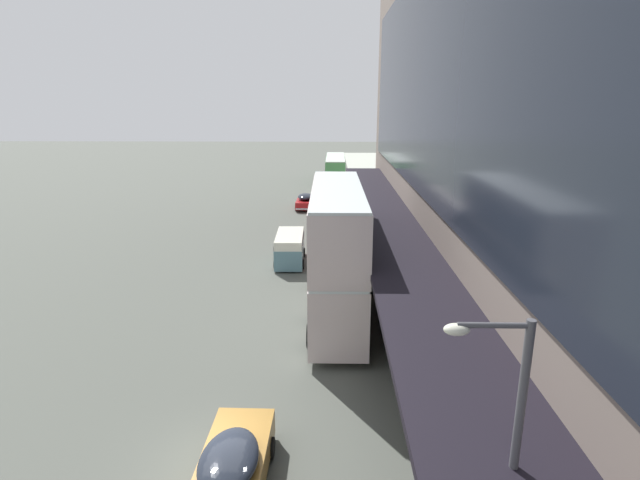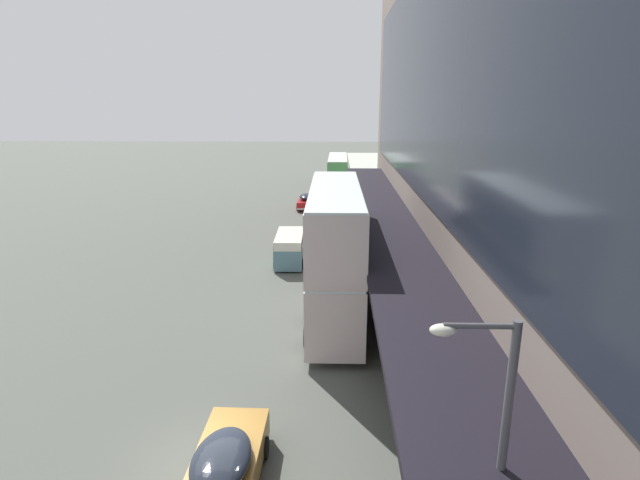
{
  "view_description": "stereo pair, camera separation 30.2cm",
  "coord_description": "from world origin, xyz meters",
  "px_view_note": "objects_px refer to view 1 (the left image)",
  "views": [
    {
      "loc": [
        3.27,
        -12.17,
        10.33
      ],
      "look_at": [
        2.6,
        20.28,
        1.25
      ],
      "focal_mm": 28.0,
      "sensor_mm": 36.0,
      "label": 1
    },
    {
      "loc": [
        3.57,
        -12.17,
        10.33
      ],
      "look_at": [
        2.6,
        20.28,
        1.25
      ],
      "focal_mm": 28.0,
      "sensor_mm": 36.0,
      "label": 2
    }
  ],
  "objects_px": {
    "sedan_trailing_mid": "(306,201)",
    "vw_van": "(290,246)",
    "transit_bus_kerbside_front": "(343,214)",
    "transit_bus_kerbside_rear": "(337,249)",
    "transit_bus_kerbside_far": "(335,168)",
    "sedan_second_mid": "(231,471)",
    "street_lamp": "(504,465)",
    "pedestrian_at_kerb": "(435,411)",
    "sedan_second_near": "(332,200)"
  },
  "relations": [
    {
      "from": "sedan_trailing_mid",
      "to": "vw_van",
      "type": "height_order",
      "value": "vw_van"
    },
    {
      "from": "transit_bus_kerbside_front",
      "to": "transit_bus_kerbside_rear",
      "type": "distance_m",
      "value": 14.97
    },
    {
      "from": "transit_bus_kerbside_far",
      "to": "transit_bus_kerbside_rear",
      "type": "bearing_deg",
      "value": -90.45
    },
    {
      "from": "transit_bus_kerbside_rear",
      "to": "sedan_second_mid",
      "type": "relative_size",
      "value": 2.18
    },
    {
      "from": "transit_bus_kerbside_front",
      "to": "sedan_trailing_mid",
      "type": "relative_size",
      "value": 2.48
    },
    {
      "from": "transit_bus_kerbside_far",
      "to": "sedan_second_mid",
      "type": "xyz_separation_m",
      "value": [
        -3.28,
        -53.96,
        -1.14
      ]
    },
    {
      "from": "transit_bus_kerbside_front",
      "to": "sedan_trailing_mid",
      "type": "xyz_separation_m",
      "value": [
        -3.4,
        10.76,
        -1.09
      ]
    },
    {
      "from": "transit_bus_kerbside_far",
      "to": "street_lamp",
      "type": "relative_size",
      "value": 1.69
    },
    {
      "from": "sedan_trailing_mid",
      "to": "vw_van",
      "type": "bearing_deg",
      "value": -90.68
    },
    {
      "from": "transit_bus_kerbside_rear",
      "to": "street_lamp",
      "type": "height_order",
      "value": "street_lamp"
    },
    {
      "from": "transit_bus_kerbside_far",
      "to": "sedan_trailing_mid",
      "type": "height_order",
      "value": "transit_bus_kerbside_far"
    },
    {
      "from": "transit_bus_kerbside_far",
      "to": "street_lamp",
      "type": "height_order",
      "value": "street_lamp"
    },
    {
      "from": "transit_bus_kerbside_front",
      "to": "pedestrian_at_kerb",
      "type": "relative_size",
      "value": 6.14
    },
    {
      "from": "vw_van",
      "to": "pedestrian_at_kerb",
      "type": "height_order",
      "value": "pedestrian_at_kerb"
    },
    {
      "from": "transit_bus_kerbside_rear",
      "to": "transit_bus_kerbside_front",
      "type": "bearing_deg",
      "value": 87.54
    },
    {
      "from": "transit_bus_kerbside_rear",
      "to": "vw_van",
      "type": "bearing_deg",
      "value": 109.59
    },
    {
      "from": "transit_bus_kerbside_far",
      "to": "sedan_second_near",
      "type": "xyz_separation_m",
      "value": [
        -0.42,
        -15.84,
        -1.17
      ]
    },
    {
      "from": "transit_bus_kerbside_rear",
      "to": "transit_bus_kerbside_far",
      "type": "bearing_deg",
      "value": 89.55
    },
    {
      "from": "transit_bus_kerbside_front",
      "to": "transit_bus_kerbside_rear",
      "type": "xyz_separation_m",
      "value": [
        -0.64,
        -14.87,
        1.63
      ]
    },
    {
      "from": "pedestrian_at_kerb",
      "to": "sedan_second_near",
      "type": "bearing_deg",
      "value": 94.79
    },
    {
      "from": "sedan_second_mid",
      "to": "street_lamp",
      "type": "xyz_separation_m",
      "value": [
        5.72,
        -3.59,
        3.31
      ]
    },
    {
      "from": "sedan_trailing_mid",
      "to": "pedestrian_at_kerb",
      "type": "relative_size",
      "value": 2.48
    },
    {
      "from": "transit_bus_kerbside_front",
      "to": "sedan_second_near",
      "type": "distance_m",
      "value": 11.37
    },
    {
      "from": "vw_van",
      "to": "pedestrian_at_kerb",
      "type": "relative_size",
      "value": 2.47
    },
    {
      "from": "pedestrian_at_kerb",
      "to": "vw_van",
      "type": "bearing_deg",
      "value": 108.02
    },
    {
      "from": "vw_van",
      "to": "transit_bus_kerbside_front",
      "type": "bearing_deg",
      "value": 61.14
    },
    {
      "from": "transit_bus_kerbside_rear",
      "to": "sedan_trailing_mid",
      "type": "distance_m",
      "value": 25.92
    },
    {
      "from": "transit_bus_kerbside_front",
      "to": "vw_van",
      "type": "xyz_separation_m",
      "value": [
        -3.6,
        -6.54,
        -0.73
      ]
    },
    {
      "from": "transit_bus_kerbside_far",
      "to": "vw_van",
      "type": "relative_size",
      "value": 2.49
    },
    {
      "from": "transit_bus_kerbside_rear",
      "to": "sedan_trailing_mid",
      "type": "xyz_separation_m",
      "value": [
        -2.76,
        25.63,
        -2.71
      ]
    },
    {
      "from": "transit_bus_kerbside_rear",
      "to": "sedan_second_near",
      "type": "xyz_separation_m",
      "value": [
        -0.09,
        26.17,
        -2.71
      ]
    },
    {
      "from": "transit_bus_kerbside_far",
      "to": "sedan_second_mid",
      "type": "bearing_deg",
      "value": -93.47
    },
    {
      "from": "transit_bus_kerbside_rear",
      "to": "sedan_second_near",
      "type": "bearing_deg",
      "value": 90.21
    },
    {
      "from": "sedan_second_near",
      "to": "pedestrian_at_kerb",
      "type": "height_order",
      "value": "pedestrian_at_kerb"
    },
    {
      "from": "transit_bus_kerbside_rear",
      "to": "pedestrian_at_kerb",
      "type": "bearing_deg",
      "value": -73.34
    },
    {
      "from": "transit_bus_kerbside_far",
      "to": "sedan_second_mid",
      "type": "height_order",
      "value": "transit_bus_kerbside_far"
    },
    {
      "from": "sedan_second_mid",
      "to": "vw_van",
      "type": "height_order",
      "value": "vw_van"
    },
    {
      "from": "transit_bus_kerbside_rear",
      "to": "vw_van",
      "type": "distance_m",
      "value": 9.15
    },
    {
      "from": "transit_bus_kerbside_front",
      "to": "transit_bus_kerbside_far",
      "type": "bearing_deg",
      "value": 90.66
    },
    {
      "from": "transit_bus_kerbside_far",
      "to": "sedan_second_near",
      "type": "relative_size",
      "value": 2.45
    },
    {
      "from": "sedan_second_mid",
      "to": "vw_van",
      "type": "bearing_deg",
      "value": 90.05
    },
    {
      "from": "transit_bus_kerbside_rear",
      "to": "transit_bus_kerbside_far",
      "type": "distance_m",
      "value": 42.04
    },
    {
      "from": "sedan_second_near",
      "to": "vw_van",
      "type": "height_order",
      "value": "vw_van"
    },
    {
      "from": "pedestrian_at_kerb",
      "to": "street_lamp",
      "type": "bearing_deg",
      "value": -91.39
    },
    {
      "from": "sedan_second_mid",
      "to": "vw_van",
      "type": "distance_m",
      "value": 20.28
    },
    {
      "from": "vw_van",
      "to": "street_lamp",
      "type": "distance_m",
      "value": 24.74
    },
    {
      "from": "transit_bus_kerbside_rear",
      "to": "sedan_second_near",
      "type": "height_order",
      "value": "transit_bus_kerbside_rear"
    },
    {
      "from": "sedan_second_mid",
      "to": "vw_van",
      "type": "relative_size",
      "value": 1.1
    },
    {
      "from": "sedan_trailing_mid",
      "to": "transit_bus_kerbside_far",
      "type": "bearing_deg",
      "value": 79.33
    },
    {
      "from": "transit_bus_kerbside_front",
      "to": "vw_van",
      "type": "relative_size",
      "value": 2.49
    }
  ]
}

